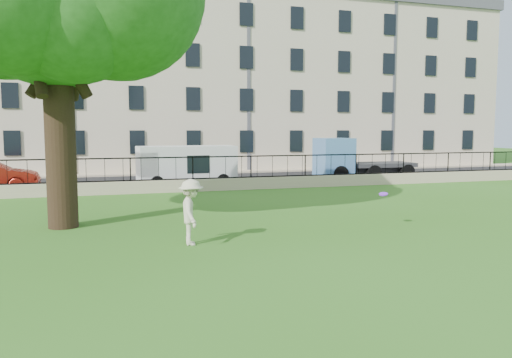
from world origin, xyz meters
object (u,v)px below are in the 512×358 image
object	(u,v)px
frisbee	(383,194)
man	(191,212)
white_van	(187,166)
blue_truck	(363,158)

from	to	relation	value
frisbee	man	bearing A→B (deg)	-175.54
frisbee	white_van	world-z (taller)	white_van
white_van	blue_truck	xyz separation A→B (m)	(11.27, 1.00, 0.18)
man	white_van	xyz separation A→B (m)	(2.15, 13.82, 0.21)
frisbee	blue_truck	size ratio (longest dim) A/B	0.04
man	blue_truck	bearing A→B (deg)	-36.78
man	white_van	distance (m)	13.99
frisbee	blue_truck	world-z (taller)	blue_truck
man	frisbee	size ratio (longest dim) A/B	6.48
white_van	blue_truck	size ratio (longest dim) A/B	0.86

